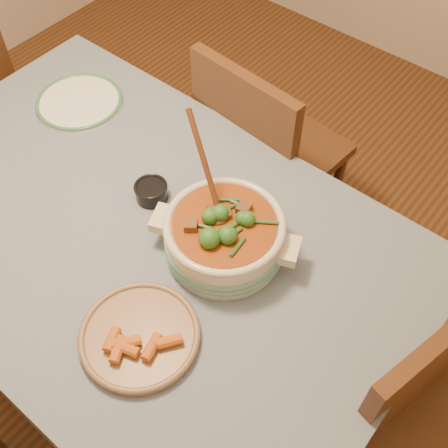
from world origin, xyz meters
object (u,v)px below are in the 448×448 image
(white_plate, at_px, (79,102))
(condiment_bowl, at_px, (151,191))
(stew_casserole, at_px, (224,234))
(chair_far, at_px, (262,151))
(chair_right, at_px, (431,431))
(dining_table, at_px, (136,246))
(fried_plate, at_px, (139,335))

(white_plate, height_order, condiment_bowl, condiment_bowl)
(stew_casserole, height_order, chair_far, stew_casserole)
(chair_far, distance_m, chair_right, 1.11)
(stew_casserole, bearing_deg, chair_right, 1.93)
(chair_far, bearing_deg, dining_table, 95.69)
(chair_far, relative_size, chair_right, 1.05)
(stew_casserole, xyz_separation_m, condiment_bowl, (-0.29, 0.01, -0.05))
(stew_casserole, bearing_deg, fried_plate, -89.13)
(stew_casserole, height_order, chair_right, stew_casserole)
(dining_table, xyz_separation_m, chair_far, (-0.01, 0.67, -0.12))
(dining_table, xyz_separation_m, stew_casserole, (0.26, 0.11, 0.17))
(condiment_bowl, bearing_deg, dining_table, -74.03)
(white_plate, relative_size, chair_right, 0.40)
(stew_casserole, xyz_separation_m, chair_right, (0.70, 0.02, -0.32))
(fried_plate, bearing_deg, dining_table, 138.52)
(dining_table, bearing_deg, stew_casserole, 22.73)
(stew_casserole, distance_m, white_plate, 0.80)
(dining_table, relative_size, chair_right, 1.84)
(dining_table, xyz_separation_m, fried_plate, (0.26, -0.23, 0.11))
(fried_plate, height_order, chair_right, chair_right)
(white_plate, bearing_deg, chair_right, -5.19)
(white_plate, xyz_separation_m, fried_plate, (0.78, -0.50, 0.01))
(dining_table, height_order, chair_right, chair_right)
(stew_casserole, height_order, fried_plate, stew_casserole)
(stew_casserole, relative_size, chair_far, 0.43)
(chair_far, height_order, chair_right, chair_far)
(white_plate, bearing_deg, condiment_bowl, -16.54)
(white_plate, xyz_separation_m, chair_far, (0.51, 0.40, -0.23))
(stew_casserole, relative_size, fried_plate, 1.10)
(chair_far, xyz_separation_m, chair_right, (0.97, -0.53, -0.03))
(dining_table, bearing_deg, chair_right, 7.83)
(condiment_bowl, height_order, chair_far, chair_far)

